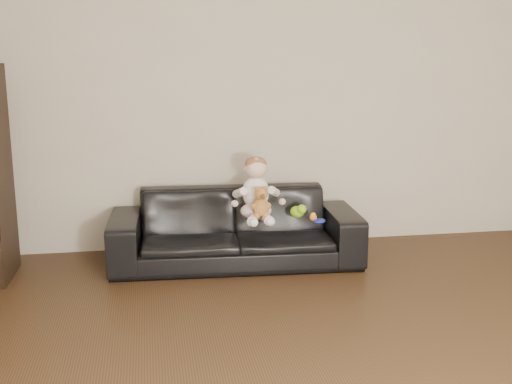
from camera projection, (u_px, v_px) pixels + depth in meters
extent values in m
plane|color=beige|center=(266.00, 98.00, 5.53)|extent=(5.00, 0.00, 5.00)
imported|color=black|center=(235.00, 228.00, 5.21)|extent=(2.04, 0.88, 0.59)
ellipsoid|color=#F9D2D2|center=(256.00, 211.00, 5.11)|extent=(0.27, 0.24, 0.14)
ellipsoid|color=white|center=(256.00, 192.00, 5.09)|extent=(0.23, 0.20, 0.26)
sphere|color=beige|center=(256.00, 168.00, 5.03)|extent=(0.19, 0.19, 0.17)
ellipsoid|color=#8C603F|center=(256.00, 164.00, 5.04)|extent=(0.19, 0.19, 0.12)
cylinder|color=#F9D2D2|center=(253.00, 219.00, 4.95)|extent=(0.09, 0.22, 0.08)
cylinder|color=#F9D2D2|center=(266.00, 218.00, 4.97)|extent=(0.09, 0.22, 0.08)
sphere|color=white|center=(254.00, 222.00, 4.84)|extent=(0.08, 0.08, 0.07)
sphere|color=white|center=(270.00, 221.00, 4.86)|extent=(0.08, 0.08, 0.07)
cylinder|color=white|center=(240.00, 193.00, 5.01)|extent=(0.08, 0.18, 0.12)
cylinder|color=white|center=(274.00, 191.00, 5.06)|extent=(0.08, 0.18, 0.12)
ellipsoid|color=#A76E2F|center=(261.00, 207.00, 4.94)|extent=(0.13, 0.11, 0.15)
sphere|color=#A76E2F|center=(261.00, 194.00, 4.90)|extent=(0.10, 0.10, 0.10)
sphere|color=#A76E2F|center=(256.00, 189.00, 4.90)|extent=(0.04, 0.04, 0.04)
sphere|color=#A76E2F|center=(266.00, 188.00, 4.91)|extent=(0.04, 0.04, 0.04)
sphere|color=#593819|center=(262.00, 196.00, 4.86)|extent=(0.04, 0.04, 0.04)
ellipsoid|color=#85CF18|center=(297.00, 212.00, 5.15)|extent=(0.15, 0.16, 0.10)
sphere|color=orange|center=(313.00, 217.00, 5.05)|extent=(0.07, 0.07, 0.06)
cylinder|color=#1A2CD4|center=(319.00, 221.00, 5.04)|extent=(0.12, 0.12, 0.01)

